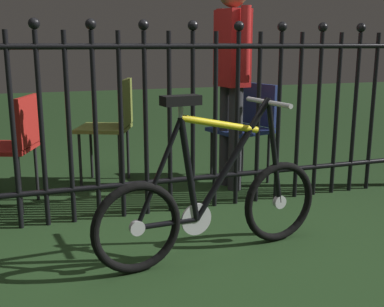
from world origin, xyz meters
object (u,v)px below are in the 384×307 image
Objects in this scene: bicycle at (213,202)px; chair_red at (13,140)px; chair_navy at (248,122)px; chair_olive at (113,120)px; person_visitor at (232,66)px.

bicycle is 1.71× the size of chair_red.
chair_olive is at bearing 166.77° from chair_navy.
chair_olive reaches higher than chair_red.
chair_olive is 1.14m from chair_navy.
bicycle reaches higher than chair_navy.
chair_navy is 1.03× the size of chair_red.
person_visitor reaches higher than chair_olive.
bicycle is 1.58m from chair_navy.
chair_red is (-1.88, -0.11, -0.01)m from chair_navy.
person_visitor reaches higher than chair_red.
bicycle is at bearing -49.23° from chair_red.
chair_navy is 1.88m from chair_red.
chair_navy is (0.83, 1.33, 0.20)m from bicycle.
bicycle is 1.57× the size of chair_olive.
chair_red is at bearing -154.16° from chair_olive.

